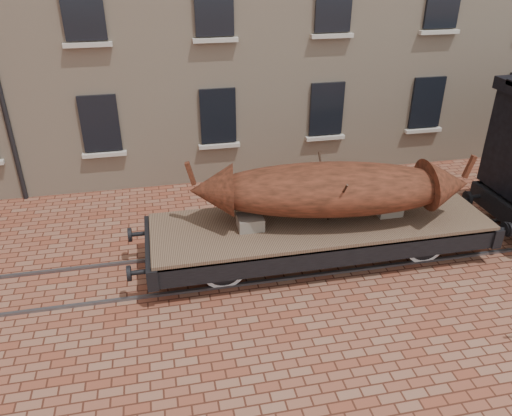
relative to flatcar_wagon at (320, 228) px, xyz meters
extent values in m
plane|color=brown|center=(0.78, 0.00, -0.85)|extent=(90.00, 90.00, 0.00)
cube|color=black|center=(-5.22, 4.96, 1.35)|extent=(1.10, 0.12, 1.70)
cube|color=#BBB4A5|center=(-5.22, 4.90, 0.40)|extent=(1.30, 0.18, 0.12)
cube|color=black|center=(-1.72, 4.96, 1.35)|extent=(1.10, 0.12, 1.70)
cube|color=#BBB4A5|center=(-1.72, 4.90, 0.40)|extent=(1.30, 0.18, 0.12)
cube|color=black|center=(1.78, 4.96, 1.35)|extent=(1.10, 0.12, 1.70)
cube|color=#BBB4A5|center=(1.78, 4.90, 0.40)|extent=(1.30, 0.18, 0.12)
cube|color=black|center=(5.28, 4.96, 1.35)|extent=(1.10, 0.12, 1.70)
cube|color=#BBB4A5|center=(5.28, 4.90, 0.40)|extent=(1.30, 0.18, 0.12)
cube|color=black|center=(-5.22, 4.96, 4.55)|extent=(1.10, 0.12, 1.70)
cube|color=#BBB4A5|center=(-5.22, 4.90, 3.60)|extent=(1.30, 0.18, 0.12)
cube|color=black|center=(-1.72, 4.96, 4.55)|extent=(1.10, 0.12, 1.70)
cube|color=#BBB4A5|center=(-1.72, 4.90, 3.60)|extent=(1.30, 0.18, 0.12)
cube|color=black|center=(1.78, 4.96, 4.55)|extent=(1.10, 0.12, 1.70)
cube|color=#BBB4A5|center=(1.78, 4.90, 3.60)|extent=(1.30, 0.18, 0.12)
cube|color=#BBB4A5|center=(5.28, 4.90, 3.60)|extent=(1.30, 0.18, 0.12)
cube|color=#59595E|center=(0.78, -0.72, -0.82)|extent=(30.00, 0.08, 0.06)
cube|color=#59595E|center=(0.78, 0.72, -0.82)|extent=(30.00, 0.08, 0.06)
cube|color=brown|center=(0.00, 0.00, 0.15)|extent=(8.00, 2.35, 0.13)
cube|color=black|center=(0.00, -1.09, -0.10)|extent=(8.00, 0.17, 0.48)
cube|color=black|center=(0.00, 1.09, -0.10)|extent=(8.00, 0.17, 0.48)
cube|color=black|center=(-4.00, 0.00, -0.10)|extent=(0.23, 2.45, 0.48)
cylinder|color=black|center=(-4.30, -0.80, -0.10)|extent=(0.37, 0.11, 0.11)
cylinder|color=black|center=(-4.48, -0.80, -0.10)|extent=(0.09, 0.34, 0.34)
cylinder|color=black|center=(-4.30, 0.80, -0.10)|extent=(0.37, 0.11, 0.11)
cylinder|color=black|center=(-4.48, 0.80, -0.10)|extent=(0.09, 0.34, 0.34)
cube|color=black|center=(4.00, 0.00, -0.10)|extent=(0.23, 2.45, 0.48)
cylinder|color=black|center=(4.30, -0.80, -0.10)|extent=(0.37, 0.11, 0.11)
cylinder|color=black|center=(4.48, -0.80, -0.10)|extent=(0.09, 0.34, 0.34)
cylinder|color=black|center=(4.30, 0.80, -0.10)|extent=(0.37, 0.11, 0.11)
cylinder|color=black|center=(4.48, 0.80, -0.10)|extent=(0.09, 0.34, 0.34)
cylinder|color=black|center=(-2.45, 0.00, -0.34)|extent=(0.11, 2.03, 0.11)
cylinder|color=silver|center=(-2.45, -0.72, -0.34)|extent=(1.02, 0.07, 1.02)
cylinder|color=black|center=(-2.45, -0.72, -0.34)|extent=(0.84, 0.11, 0.84)
cube|color=black|center=(-2.45, -0.85, -0.08)|extent=(0.96, 0.09, 0.11)
cylinder|color=silver|center=(-2.45, 0.72, -0.34)|extent=(1.02, 0.07, 1.02)
cylinder|color=black|center=(-2.45, 0.72, -0.34)|extent=(0.84, 0.11, 0.84)
cube|color=black|center=(-2.45, 0.85, -0.08)|extent=(0.96, 0.09, 0.11)
cylinder|color=black|center=(2.45, 0.00, -0.34)|extent=(0.11, 2.03, 0.11)
cylinder|color=silver|center=(2.45, -0.72, -0.34)|extent=(1.02, 0.07, 1.02)
cylinder|color=black|center=(2.45, -0.72, -0.34)|extent=(0.84, 0.11, 0.84)
cube|color=black|center=(2.45, -0.85, -0.08)|extent=(0.96, 0.09, 0.11)
cylinder|color=silver|center=(2.45, 0.72, -0.34)|extent=(1.02, 0.07, 1.02)
cylinder|color=black|center=(2.45, 0.72, -0.34)|extent=(0.84, 0.11, 0.84)
cube|color=black|center=(2.45, 0.85, -0.08)|extent=(0.96, 0.09, 0.11)
cube|color=black|center=(0.00, 0.00, -0.26)|extent=(4.27, 0.06, 0.06)
cube|color=#73695A|center=(-1.71, 0.00, 0.37)|extent=(0.59, 0.53, 0.30)
cube|color=#73695A|center=(1.71, 0.00, 0.37)|extent=(0.59, 0.53, 0.30)
ellipsoid|color=maroon|center=(0.19, 0.00, 1.03)|extent=(6.00, 2.63, 1.16)
cone|color=maroon|center=(-2.52, 0.40, 1.07)|extent=(1.15, 1.23, 1.10)
cube|color=maroon|center=(-2.97, 0.47, 1.50)|extent=(0.24, 0.15, 0.56)
cone|color=maroon|center=(2.91, -0.40, 1.07)|extent=(1.15, 1.23, 1.10)
cube|color=maroon|center=(3.35, -0.47, 1.50)|extent=(0.24, 0.15, 0.56)
cylinder|color=black|center=(0.19, -0.47, 0.90)|extent=(0.05, 0.99, 1.39)
cylinder|color=black|center=(0.19, 0.47, 0.90)|extent=(0.05, 0.99, 1.39)
cube|color=black|center=(5.00, 0.00, -0.08)|extent=(0.24, 2.64, 0.49)
cylinder|color=black|center=(4.51, -0.88, -0.08)|extent=(0.09, 0.35, 0.35)
cylinder|color=black|center=(4.51, 0.88, -0.08)|extent=(0.09, 0.35, 0.35)
camera|label=1|loc=(-3.63, -9.79, 6.08)|focal=35.00mm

